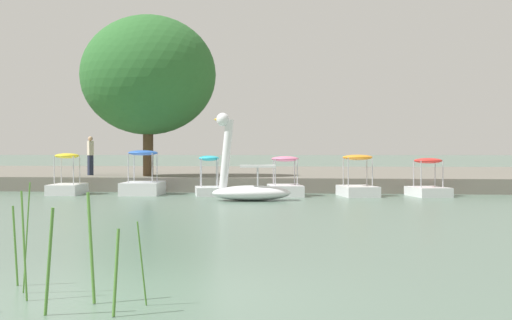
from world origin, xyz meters
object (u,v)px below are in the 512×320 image
object	(u,v)px
pedal_boat_pink	(285,184)
pedal_boat_cyan	(209,185)
pedal_boat_red	(428,185)
pedal_boat_blue	(143,182)
swan_boat	(248,185)
tree_broadleaf_behind_dock	(148,75)
pedal_boat_orange	(358,185)
pedal_boat_yellow	(67,183)
person_on_path	(90,155)

from	to	relation	value
pedal_boat_pink	pedal_boat_cyan	world-z (taller)	pedal_boat_cyan
pedal_boat_red	pedal_boat_blue	world-z (taller)	pedal_boat_blue
swan_boat	tree_broadleaf_behind_dock	bearing A→B (deg)	129.35
pedal_boat_blue	swan_boat	bearing A→B (deg)	-33.96
pedal_boat_orange	pedal_boat_blue	world-z (taller)	pedal_boat_blue
swan_boat	pedal_boat_cyan	size ratio (longest dim) A/B	1.54
pedal_boat_orange	pedal_boat_yellow	world-z (taller)	pedal_boat_yellow
swan_boat	pedal_boat_cyan	xyz separation A→B (m)	(-1.82, 2.68, -0.13)
pedal_boat_cyan	tree_broadleaf_behind_dock	distance (m)	6.66
pedal_boat_orange	pedal_boat_cyan	distance (m)	5.56
pedal_boat_cyan	tree_broadleaf_behind_dock	size ratio (longest dim) A/B	0.28
pedal_boat_blue	pedal_boat_orange	bearing A→B (deg)	-0.89
pedal_boat_red	person_on_path	size ratio (longest dim) A/B	1.22
pedal_boat_blue	tree_broadleaf_behind_dock	xyz separation A→B (m)	(-0.67, 3.25, 4.48)
swan_boat	pedal_boat_red	world-z (taller)	swan_boat
swan_boat	pedal_boat_cyan	world-z (taller)	swan_boat
pedal_boat_orange	tree_broadleaf_behind_dock	distance (m)	10.52
pedal_boat_red	pedal_boat_blue	size ratio (longest dim) A/B	0.85
pedal_boat_yellow	person_on_path	world-z (taller)	person_on_path
pedal_boat_orange	pedal_boat_blue	size ratio (longest dim) A/B	0.91
pedal_boat_red	pedal_boat_orange	size ratio (longest dim) A/B	0.94
pedal_boat_yellow	pedal_boat_orange	bearing A→B (deg)	0.45
pedal_boat_pink	person_on_path	xyz separation A→B (m)	(-9.09, 4.46, 1.07)
pedal_boat_red	pedal_boat_cyan	bearing A→B (deg)	-176.76
pedal_boat_red	person_on_path	bearing A→B (deg)	164.17
pedal_boat_cyan	pedal_boat_blue	xyz separation A→B (m)	(-2.65, 0.33, 0.06)
swan_boat	pedal_boat_yellow	distance (m)	7.93
pedal_boat_yellow	tree_broadleaf_behind_dock	size ratio (longest dim) A/B	0.33
pedal_boat_orange	pedal_boat_cyan	bearing A→B (deg)	-177.90
pedal_boat_blue	pedal_boat_yellow	size ratio (longest dim) A/B	1.08
swan_boat	pedal_boat_orange	distance (m)	4.72
pedal_boat_cyan	pedal_boat_yellow	distance (m)	5.60
pedal_boat_red	pedal_boat_cyan	size ratio (longest dim) A/B	1.10
pedal_boat_cyan	pedal_boat_yellow	bearing A→B (deg)	178.81
pedal_boat_orange	tree_broadleaf_behind_dock	world-z (taller)	tree_broadleaf_behind_dock
pedal_boat_pink	pedal_boat_cyan	size ratio (longest dim) A/B	1.19
pedal_boat_red	pedal_boat_blue	bearing A→B (deg)	-179.31
pedal_boat_blue	person_on_path	world-z (taller)	person_on_path
pedal_boat_red	tree_broadleaf_behind_dock	world-z (taller)	tree_broadleaf_behind_dock
tree_broadleaf_behind_dock	person_on_path	xyz separation A→B (m)	(-2.91, 0.95, -3.44)
pedal_boat_blue	person_on_path	size ratio (longest dim) A/B	1.43
pedal_boat_blue	pedal_boat_yellow	distance (m)	2.96
pedal_boat_orange	pedal_boat_red	bearing A→B (deg)	5.66
person_on_path	pedal_boat_blue	bearing A→B (deg)	-49.63
pedal_boat_red	tree_broadleaf_behind_dock	xyz separation A→B (m)	(-11.47, 3.12, 4.54)
pedal_boat_yellow	person_on_path	bearing A→B (deg)	98.06
pedal_boat_cyan	pedal_boat_blue	world-z (taller)	pedal_boat_blue
pedal_boat_orange	pedal_boat_blue	distance (m)	8.21
swan_boat	pedal_boat_pink	world-z (taller)	swan_boat
pedal_boat_pink	pedal_boat_blue	size ratio (longest dim) A/B	0.92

